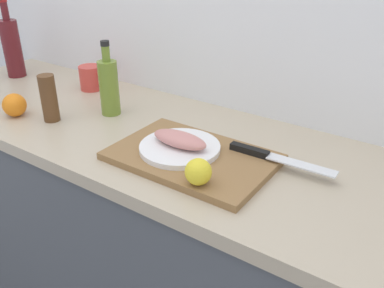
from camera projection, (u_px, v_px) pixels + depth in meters
The scene contains 12 objects.
back_wall at pixel (211, 0), 1.37m from camera, with size 3.20×0.05×2.50m, color white.
kitchen_counter at pixel (158, 244), 1.50m from camera, with size 2.00×0.60×0.90m.
cutting_board at pixel (192, 157), 1.13m from camera, with size 0.43×0.28×0.02m, color olive.
white_plate at pixel (180, 148), 1.14m from camera, with size 0.22×0.22×0.01m, color white.
fish_fillet at pixel (180, 139), 1.13m from camera, with size 0.17×0.07×0.04m, color tan.
chef_knife at pixel (268, 155), 1.10m from camera, with size 0.29×0.04×0.02m.
lemon_0 at pixel (198, 172), 0.98m from camera, with size 0.06×0.06×0.06m, color yellow.
olive_oil_bottle at pixel (109, 86), 1.38m from camera, with size 0.06×0.06×0.25m.
wine_bottle at pixel (12, 47), 1.73m from camera, with size 0.07×0.07×0.32m.
coffee_mug_1 at pixel (91, 78), 1.62m from camera, with size 0.12×0.08×0.09m.
orange_1 at pixel (14, 105), 1.39m from camera, with size 0.08×0.08×0.08m, color orange.
pepper_mill at pixel (49, 98), 1.34m from camera, with size 0.05×0.05×0.15m, color brown.
Camera 1 is at (0.77, -0.89, 1.46)m, focal length 39.17 mm.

